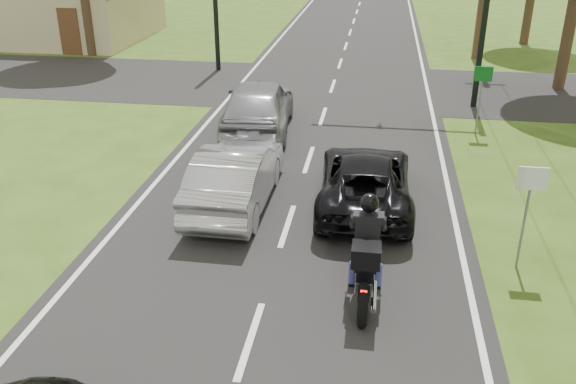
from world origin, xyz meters
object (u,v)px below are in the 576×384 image
object	(u,v)px
dark_suv	(365,180)
sign_white	(530,193)
silver_suv	(258,106)
motorcycle_rider	(366,260)
sign_green	(482,84)
silver_sedan	(236,176)

from	to	relation	value
dark_suv	sign_white	bearing A→B (deg)	140.98
dark_suv	silver_suv	bearing A→B (deg)	-55.13
motorcycle_rider	silver_suv	bearing A→B (deg)	112.86
dark_suv	sign_green	size ratio (longest dim) A/B	2.14
motorcycle_rider	dark_suv	xyz separation A→B (m)	(-0.15, 3.88, -0.16)
motorcycle_rider	sign_white	size ratio (longest dim) A/B	1.12
motorcycle_rider	sign_green	bearing A→B (deg)	71.93
sign_green	silver_sedan	bearing A→B (deg)	-135.86
dark_suv	sign_green	bearing A→B (deg)	-121.43
motorcycle_rider	sign_white	bearing A→B (deg)	27.52
silver_suv	sign_white	bearing A→B (deg)	128.12
dark_suv	silver_suv	xyz separation A→B (m)	(-3.49, 4.76, 0.22)
sign_white	dark_suv	bearing A→B (deg)	142.30
sign_green	sign_white	bearing A→B (deg)	-91.43
motorcycle_rider	sign_white	world-z (taller)	sign_white
sign_green	silver_suv	bearing A→B (deg)	-172.69
silver_suv	sign_green	size ratio (longest dim) A/B	2.35
silver_sedan	silver_suv	bearing A→B (deg)	-84.38
dark_suv	sign_white	xyz separation A→B (m)	(3.07, -2.37, 0.95)
motorcycle_rider	sign_green	xyz separation A→B (m)	(3.12, 9.51, 0.79)
silver_sedan	sign_white	world-z (taller)	sign_white
silver_suv	sign_white	world-z (taller)	sign_white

